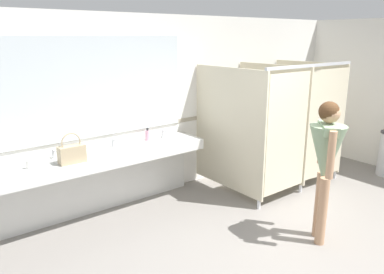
{
  "coord_description": "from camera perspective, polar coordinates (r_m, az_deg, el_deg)",
  "views": [
    {
      "loc": [
        -3.31,
        -1.99,
        2.31
      ],
      "look_at": [
        -0.79,
        1.23,
        1.21
      ],
      "focal_mm": 35.11,
      "sensor_mm": 36.0,
      "label": 1
    }
  ],
  "objects": [
    {
      "name": "ground_plane",
      "position": [
        4.53,
        18.64,
        -17.19
      ],
      "size": [
        7.35,
        5.73,
        0.1
      ],
      "primitive_type": "cube",
      "color": "gray"
    },
    {
      "name": "wall_back",
      "position": [
        5.77,
        -2.33,
        5.06
      ],
      "size": [
        7.35,
        0.12,
        2.61
      ],
      "primitive_type": "cube",
      "color": "silver",
      "rests_on": "ground_plane"
    },
    {
      "name": "wall_back_tile_band",
      "position": [
        5.77,
        -1.93,
        2.48
      ],
      "size": [
        7.35,
        0.01,
        0.06
      ],
      "primitive_type": "cube",
      "color": "#9E937F",
      "rests_on": "wall_back"
    },
    {
      "name": "vanity_counter",
      "position": [
        4.97,
        -15.3,
        -5.05
      ],
      "size": [
        3.17,
        0.55,
        0.99
      ],
      "color": "silver",
      "rests_on": "ground_plane"
    },
    {
      "name": "mirror_panel",
      "position": [
        4.91,
        -17.04,
        6.99
      ],
      "size": [
        3.07,
        0.02,
        1.29
      ],
      "primitive_type": "cube",
      "color": "silver",
      "rests_on": "wall_back"
    },
    {
      "name": "bathroom_stalls",
      "position": [
        6.0,
        13.29,
        2.19
      ],
      "size": [
        1.93,
        1.44,
        1.93
      ],
      "color": "beige",
      "rests_on": "ground_plane"
    },
    {
      "name": "person_standing",
      "position": [
        4.4,
        19.66,
        -2.65
      ],
      "size": [
        0.57,
        0.57,
        1.64
      ],
      "color": "tan",
      "rests_on": "ground_plane"
    },
    {
      "name": "handbag",
      "position": [
        4.57,
        -17.78,
        -2.37
      ],
      "size": [
        0.3,
        0.14,
        0.36
      ],
      "color": "tan",
      "rests_on": "vanity_counter"
    },
    {
      "name": "soap_dispenser",
      "position": [
        5.34,
        -6.76,
        0.29
      ],
      "size": [
        0.07,
        0.07,
        0.18
      ],
      "color": "#D899B2",
      "rests_on": "vanity_counter"
    },
    {
      "name": "paper_cup",
      "position": [
        4.56,
        -23.48,
        -3.83
      ],
      "size": [
        0.07,
        0.07,
        0.1
      ],
      "primitive_type": "cylinder",
      "color": "white",
      "rests_on": "vanity_counter"
    }
  ]
}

